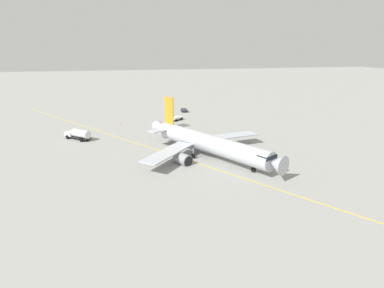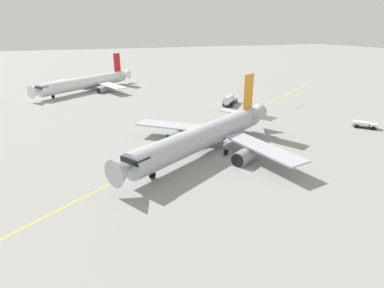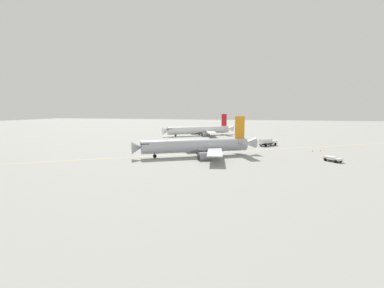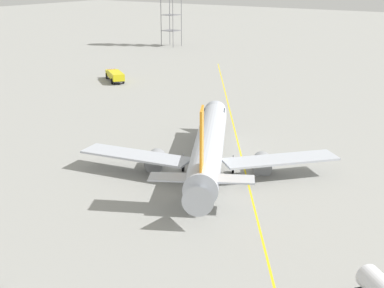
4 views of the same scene
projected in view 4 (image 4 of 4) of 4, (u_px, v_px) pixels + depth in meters
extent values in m
plane|color=gray|center=(196.00, 173.00, 75.63)|extent=(600.00, 600.00, 0.00)
cylinder|color=#B2B7C1|center=(209.00, 146.00, 76.75)|extent=(30.72, 19.53, 4.01)
cone|color=#B2B7C1|center=(215.00, 114.00, 93.53)|extent=(4.47, 4.79, 3.81)
cone|color=#B2B7C1|center=(199.00, 194.00, 59.60)|extent=(5.15, 4.92, 3.41)
cube|color=black|center=(214.00, 112.00, 91.16)|extent=(3.75, 4.14, 0.70)
ellipsoid|color=slate|center=(208.00, 157.00, 75.52)|extent=(12.11, 8.92, 2.20)
cube|color=orange|center=(202.00, 139.00, 61.34)|extent=(2.91, 1.77, 6.89)
cube|color=#B2B7C1|center=(172.00, 177.00, 63.03)|extent=(4.78, 5.77, 0.20)
cube|color=#B2B7C1|center=(232.00, 179.00, 62.47)|extent=(4.78, 5.77, 0.20)
cube|color=#B2B7C1|center=(136.00, 155.00, 75.08)|extent=(6.52, 15.77, 0.28)
cube|color=#B2B7C1|center=(281.00, 159.00, 73.50)|extent=(14.12, 13.14, 0.28)
cylinder|color=gray|center=(155.00, 161.00, 77.41)|extent=(4.44, 4.03, 2.58)
cylinder|color=black|center=(157.00, 157.00, 79.19)|extent=(1.20, 1.99, 2.19)
cylinder|color=gray|center=(262.00, 164.00, 76.20)|extent=(4.44, 4.03, 2.58)
cylinder|color=black|center=(262.00, 160.00, 77.98)|extent=(1.20, 1.99, 2.19)
cylinder|color=#9EA0A5|center=(213.00, 132.00, 89.15)|extent=(0.20, 0.20, 1.98)
cylinder|color=black|center=(213.00, 138.00, 89.45)|extent=(1.11, 0.80, 1.10)
cylinder|color=#9EA0A5|center=(183.00, 161.00, 75.98)|extent=(0.20, 0.20, 1.98)
cylinder|color=black|center=(183.00, 167.00, 76.28)|extent=(1.11, 0.80, 1.10)
cylinder|color=#9EA0A5|center=(233.00, 162.00, 75.42)|extent=(0.20, 0.20, 1.98)
cylinder|color=black|center=(233.00, 169.00, 75.72)|extent=(1.11, 0.80, 1.10)
cube|color=#232326|center=(115.00, 78.00, 136.37)|extent=(8.23, 9.77, 0.20)
cube|color=yellow|center=(112.00, 72.00, 139.82)|extent=(3.64, 3.57, 1.20)
cube|color=black|center=(111.00, 71.00, 140.76)|extent=(1.88, 1.46, 0.67)
cube|color=yellow|center=(116.00, 75.00, 134.92)|extent=(6.98, 7.96, 1.60)
cube|color=red|center=(112.00, 70.00, 139.61)|extent=(1.89, 1.64, 0.16)
cylinder|color=black|center=(107.00, 76.00, 139.30)|extent=(1.07, 1.28, 1.40)
cylinder|color=black|center=(118.00, 75.00, 140.14)|extent=(1.07, 1.28, 1.40)
cylinder|color=black|center=(112.00, 81.00, 132.94)|extent=(1.07, 1.28, 1.40)
cylinder|color=black|center=(123.00, 81.00, 133.78)|extent=(1.07, 1.28, 1.40)
cylinder|color=slate|center=(173.00, 16.00, 191.16)|extent=(0.24, 0.24, 21.52)
cylinder|color=slate|center=(181.00, 15.00, 195.18)|extent=(0.24, 0.24, 21.52)
cylinder|color=slate|center=(170.00, 14.00, 197.91)|extent=(0.24, 0.24, 21.52)
cylinder|color=slate|center=(161.00, 15.00, 193.88)|extent=(0.24, 0.24, 21.52)
cube|color=slate|center=(171.00, 30.00, 196.16)|extent=(5.30, 5.30, 0.16)
cube|color=slate|center=(171.00, 15.00, 194.53)|extent=(5.30, 5.30, 0.16)
cube|color=yellow|center=(246.00, 173.00, 75.75)|extent=(149.26, 100.44, 0.01)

